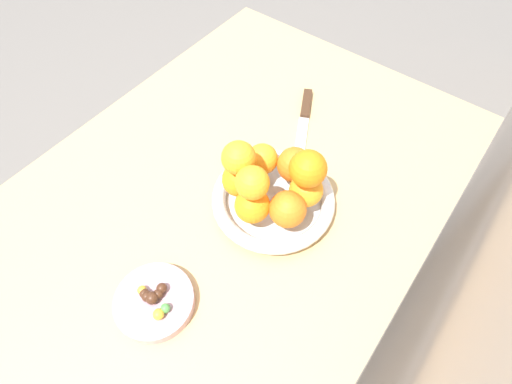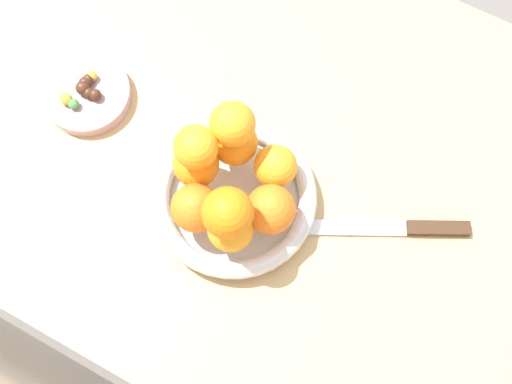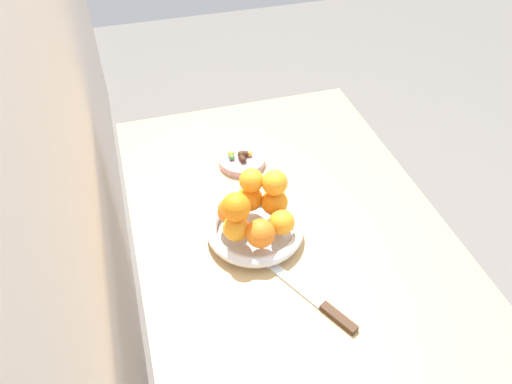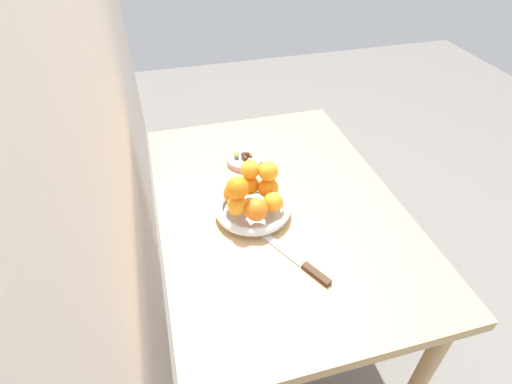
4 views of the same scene
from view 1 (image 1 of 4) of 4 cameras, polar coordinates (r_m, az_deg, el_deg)
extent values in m
plane|color=slate|center=(1.48, -2.38, -16.51)|extent=(6.00, 6.00, 0.00)
cube|color=tan|center=(0.82, -4.09, -0.75)|extent=(1.10, 0.76, 0.04)
cylinder|color=tan|center=(1.48, -0.70, 10.14)|extent=(0.05, 0.05, 0.70)
cylinder|color=tan|center=(1.24, -31.03, -17.94)|extent=(0.05, 0.05, 0.70)
cylinder|color=tan|center=(1.33, 21.69, -2.49)|extent=(0.05, 0.05, 0.70)
cylinder|color=silver|center=(0.78, 2.43, -1.73)|extent=(0.19, 0.19, 0.01)
torus|color=silver|center=(0.77, 2.49, -0.92)|extent=(0.24, 0.24, 0.03)
cylinder|color=#B28C99|center=(0.71, -14.27, -14.96)|extent=(0.13, 0.13, 0.02)
sphere|color=orange|center=(0.70, -0.52, -1.95)|extent=(0.06, 0.06, 0.06)
sphere|color=orange|center=(0.70, 4.33, -2.72)|extent=(0.07, 0.07, 0.07)
sphere|color=orange|center=(0.73, 7.16, 0.26)|extent=(0.06, 0.06, 0.06)
sphere|color=orange|center=(0.76, 5.54, 3.90)|extent=(0.07, 0.07, 0.07)
sphere|color=orange|center=(0.77, 0.92, 4.73)|extent=(0.06, 0.06, 0.06)
sphere|color=orange|center=(0.74, -2.32, 1.87)|extent=(0.07, 0.07, 0.07)
sphere|color=orange|center=(0.69, -2.35, 5.02)|extent=(0.06, 0.06, 0.06)
sphere|color=orange|center=(0.65, -0.54, 1.34)|extent=(0.06, 0.06, 0.06)
sphere|color=orange|center=(0.68, 7.42, 3.32)|extent=(0.07, 0.07, 0.07)
sphere|color=#472819|center=(0.70, -15.28, -14.18)|extent=(0.02, 0.02, 0.02)
sphere|color=#472819|center=(0.69, -13.78, -13.95)|extent=(0.02, 0.02, 0.02)
sphere|color=#472819|center=(0.70, -13.32, -13.23)|extent=(0.02, 0.02, 0.02)
sphere|color=#472819|center=(0.69, -14.63, -14.44)|extent=(0.02, 0.02, 0.02)
sphere|color=#4C9947|center=(0.68, -12.83, -15.89)|extent=(0.02, 0.02, 0.02)
sphere|color=#472819|center=(0.70, -15.66, -13.76)|extent=(0.02, 0.02, 0.02)
sphere|color=gold|center=(0.70, -15.97, -13.33)|extent=(0.02, 0.02, 0.02)
sphere|color=gold|center=(0.68, -13.77, -16.61)|extent=(0.02, 0.02, 0.02)
cube|color=#3F2819|center=(0.97, 7.18, 12.39)|extent=(0.09, 0.06, 0.01)
cube|color=silver|center=(0.88, 6.33, 6.54)|extent=(0.16, 0.10, 0.01)
camera|label=2|loc=(0.56, 81.63, 56.04)|focal=45.00mm
camera|label=3|loc=(1.17, 65.35, 49.46)|focal=35.00mm
camera|label=4|loc=(1.26, 61.63, 47.28)|focal=28.00mm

